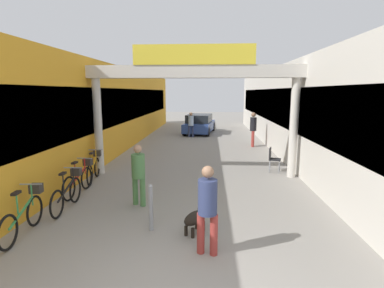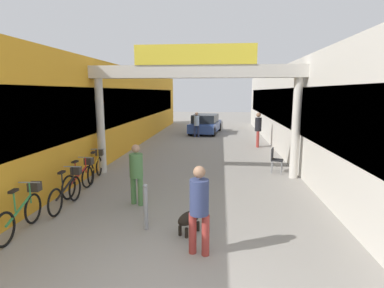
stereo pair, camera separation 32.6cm
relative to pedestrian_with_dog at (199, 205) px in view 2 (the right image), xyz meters
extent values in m
cube|color=gold|center=(-5.62, 9.84, 1.09)|extent=(3.00, 26.00, 4.05)
cube|color=black|center=(-4.14, 9.84, 1.30)|extent=(0.04, 23.40, 1.62)
cube|color=beige|center=(4.58, 9.84, 1.09)|extent=(3.00, 26.00, 4.05)
cube|color=black|center=(3.10, 9.84, 1.30)|extent=(0.04, 23.40, 1.62)
cylinder|color=beige|center=(-3.87, 5.16, 0.74)|extent=(0.28, 0.28, 3.34)
cylinder|color=beige|center=(2.83, 5.16, 0.74)|extent=(0.28, 0.28, 3.34)
cube|color=beige|center=(-0.52, 5.16, 2.61)|extent=(7.40, 0.44, 0.41)
cube|color=yellow|center=(-0.52, 4.96, 3.14)|extent=(3.96, 0.10, 0.64)
cylinder|color=#99332D|center=(-0.12, 0.03, -0.55)|extent=(0.17, 0.17, 0.76)
cylinder|color=#99332D|center=(0.12, -0.03, -0.55)|extent=(0.17, 0.17, 0.76)
cylinder|color=navy|center=(0.00, 0.00, 0.14)|extent=(0.40, 0.40, 0.63)
sphere|color=#8C664C|center=(0.00, 0.00, 0.60)|extent=(0.26, 0.26, 0.21)
cylinder|color=#4C7F47|center=(-1.66, 2.20, -0.56)|extent=(0.19, 0.19, 0.73)
cylinder|color=#4C7F47|center=(-1.88, 2.30, -0.56)|extent=(0.19, 0.19, 0.73)
cylinder|color=#4C7F47|center=(-1.77, 2.25, 0.11)|extent=(0.45, 0.45, 0.61)
sphere|color=tan|center=(-1.77, 2.25, 0.55)|extent=(0.28, 0.28, 0.21)
cylinder|color=#99332D|center=(2.29, 10.78, -0.50)|extent=(0.15, 0.15, 0.85)
cylinder|color=#99332D|center=(2.31, 11.02, -0.50)|extent=(0.15, 0.15, 0.85)
cylinder|color=black|center=(2.30, 10.90, 0.27)|extent=(0.36, 0.36, 0.70)
sphere|color=#8C664C|center=(2.30, 10.90, 0.77)|extent=(0.26, 0.26, 0.24)
cylinder|color=navy|center=(-1.32, 14.13, -0.56)|extent=(0.15, 0.15, 0.74)
cylinder|color=navy|center=(-1.09, 14.11, -0.56)|extent=(0.15, 0.15, 0.74)
cylinder|color=#A5BFE0|center=(-1.21, 14.12, 0.12)|extent=(0.36, 0.36, 0.61)
sphere|color=#8C664C|center=(-1.21, 14.12, 0.56)|extent=(0.22, 0.22, 0.21)
ellipsoid|color=black|center=(-0.26, 0.78, -0.60)|extent=(0.58, 0.69, 0.26)
sphere|color=black|center=(-0.11, 1.03, -0.51)|extent=(0.30, 0.30, 0.22)
sphere|color=white|center=(-0.16, 0.95, -0.61)|extent=(0.21, 0.21, 0.15)
cylinder|color=black|center=(-0.23, 0.99, -0.83)|extent=(0.10, 0.10, 0.20)
cylinder|color=black|center=(-0.09, 0.90, -0.83)|extent=(0.10, 0.10, 0.20)
cylinder|color=black|center=(-0.44, 0.67, -0.83)|extent=(0.10, 0.10, 0.20)
cylinder|color=black|center=(-0.29, 0.58, -0.83)|extent=(0.10, 0.10, 0.20)
torus|color=black|center=(-3.76, 0.94, -0.59)|extent=(0.11, 0.67, 0.67)
torus|color=black|center=(-3.66, -0.08, -0.59)|extent=(0.11, 0.67, 0.67)
cube|color=#338C4C|center=(-3.71, 0.43, -0.41)|extent=(0.12, 0.94, 0.34)
cylinder|color=#338C4C|center=(-3.70, 0.31, -0.19)|extent=(0.03, 0.03, 0.42)
cube|color=black|center=(-3.70, 0.31, 0.03)|extent=(0.12, 0.23, 0.05)
cylinder|color=#338C4C|center=(-3.75, 0.88, -0.21)|extent=(0.03, 0.03, 0.46)
cylinder|color=gray|center=(-3.75, 0.88, 0.03)|extent=(0.46, 0.07, 0.03)
cube|color=#332D28|center=(-3.77, 1.08, -0.13)|extent=(0.26, 0.22, 0.20)
torus|color=black|center=(-3.50, 2.35, -0.59)|extent=(0.07, 0.67, 0.67)
torus|color=black|center=(-3.47, 1.33, -0.59)|extent=(0.07, 0.67, 0.67)
cube|color=black|center=(-3.48, 1.84, -0.41)|extent=(0.07, 0.94, 0.34)
cylinder|color=black|center=(-3.48, 1.72, -0.19)|extent=(0.03, 0.03, 0.42)
cube|color=black|center=(-3.48, 1.72, 0.03)|extent=(0.11, 0.22, 0.05)
cylinder|color=black|center=(-3.50, 2.29, -0.21)|extent=(0.03, 0.03, 0.46)
cylinder|color=gray|center=(-3.50, 2.29, 0.03)|extent=(0.46, 0.04, 0.03)
cube|color=#332D28|center=(-3.50, 2.49, -0.13)|extent=(0.25, 0.21, 0.20)
torus|color=black|center=(-3.66, 3.46, -0.59)|extent=(0.09, 0.67, 0.67)
torus|color=black|center=(-3.72, 2.44, -0.59)|extent=(0.09, 0.67, 0.67)
cube|color=red|center=(-3.69, 2.95, -0.41)|extent=(0.09, 0.94, 0.34)
cylinder|color=red|center=(-3.69, 2.83, -0.19)|extent=(0.03, 0.03, 0.42)
cube|color=black|center=(-3.69, 2.83, 0.03)|extent=(0.11, 0.23, 0.05)
cylinder|color=red|center=(-3.66, 3.40, -0.21)|extent=(0.03, 0.03, 0.46)
cylinder|color=gray|center=(-3.66, 3.40, 0.03)|extent=(0.46, 0.06, 0.03)
cube|color=#332D28|center=(-3.65, 3.60, -0.13)|extent=(0.25, 0.21, 0.20)
torus|color=black|center=(-3.83, 4.76, -0.59)|extent=(0.15, 0.67, 0.67)
torus|color=black|center=(-3.68, 3.75, -0.59)|extent=(0.15, 0.67, 0.67)
cube|color=gold|center=(-3.76, 4.26, -0.41)|extent=(0.18, 0.94, 0.34)
cylinder|color=gold|center=(-3.74, 4.14, -0.19)|extent=(0.04, 0.04, 0.42)
cube|color=black|center=(-3.74, 4.14, 0.03)|extent=(0.13, 0.23, 0.05)
cylinder|color=gold|center=(-3.83, 4.70, -0.21)|extent=(0.04, 0.04, 0.46)
cylinder|color=gray|center=(-3.83, 4.70, 0.03)|extent=(0.46, 0.10, 0.03)
cube|color=#332D28|center=(-3.86, 4.90, -0.13)|extent=(0.27, 0.23, 0.20)
cylinder|color=gray|center=(-1.19, 0.88, -0.47)|extent=(0.10, 0.10, 0.92)
sphere|color=gray|center=(-1.19, 0.88, 0.02)|extent=(0.10, 0.10, 0.10)
cylinder|color=gray|center=(2.60, 5.86, -0.70)|extent=(0.04, 0.04, 0.45)
cylinder|color=gray|center=(2.50, 5.53, -0.70)|extent=(0.04, 0.04, 0.45)
cylinder|color=gray|center=(2.27, 5.96, -0.70)|extent=(0.04, 0.04, 0.45)
cylinder|color=gray|center=(2.17, 5.63, -0.70)|extent=(0.04, 0.04, 0.45)
cube|color=black|center=(2.39, 5.75, -0.46)|extent=(0.50, 0.50, 0.04)
cube|color=black|center=(2.21, 5.80, -0.24)|extent=(0.15, 0.39, 0.40)
cube|color=#2D478C|center=(-0.73, 16.09, -0.45)|extent=(2.24, 4.19, 0.60)
cube|color=#1E2328|center=(-0.75, 15.94, 0.13)|extent=(1.84, 2.38, 0.55)
cylinder|color=black|center=(-1.33, 17.63, -0.63)|extent=(0.27, 0.62, 0.60)
cylinder|color=black|center=(0.24, 17.43, -0.63)|extent=(0.27, 0.62, 0.60)
cylinder|color=black|center=(-1.70, 14.75, -0.63)|extent=(0.27, 0.62, 0.60)
cylinder|color=black|center=(-0.12, 14.55, -0.63)|extent=(0.27, 0.62, 0.60)
camera|label=1|loc=(0.03, -4.99, 1.95)|focal=28.00mm
camera|label=2|loc=(0.36, -4.97, 1.95)|focal=28.00mm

